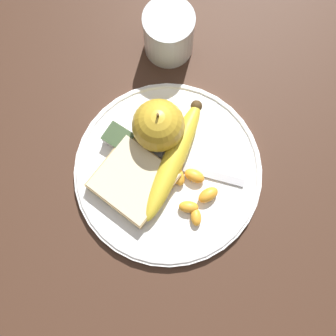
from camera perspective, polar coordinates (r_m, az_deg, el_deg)
ground_plane at (r=0.73m, az=0.00°, el=-0.57°), size 3.00×3.00×0.00m
plate at (r=0.72m, az=0.00°, el=-0.44°), size 0.29×0.29×0.01m
juice_glass at (r=0.77m, az=0.09°, el=16.02°), size 0.08×0.08×0.09m
apple at (r=0.69m, az=-1.18°, el=5.21°), size 0.08×0.08×0.09m
banana at (r=0.70m, az=0.65°, el=1.15°), size 0.07×0.20×0.03m
bread_slice at (r=0.70m, az=-4.24°, el=-1.60°), size 0.11×0.11×0.02m
fork at (r=0.72m, az=0.40°, el=0.44°), size 0.19×0.08×0.00m
jam_packet at (r=0.72m, az=-6.18°, el=3.45°), size 0.04×0.03×0.02m
orange_segment_0 at (r=0.71m, az=3.25°, el=-0.96°), size 0.03×0.02×0.02m
orange_segment_1 at (r=0.70m, az=4.80°, el=-3.48°), size 0.03×0.04×0.02m
orange_segment_2 at (r=0.71m, az=1.04°, el=-1.26°), size 0.04×0.03×0.02m
orange_segment_3 at (r=0.70m, az=2.53°, el=-4.75°), size 0.03×0.03×0.02m
orange_segment_4 at (r=0.70m, az=3.44°, el=-5.99°), size 0.03×0.03×0.01m
orange_segment_5 at (r=0.71m, az=0.03°, el=-1.58°), size 0.03×0.03×0.02m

